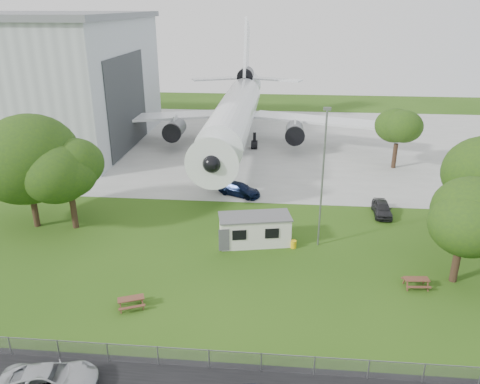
# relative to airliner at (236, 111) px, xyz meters

# --- Properties ---
(ground) EXTENTS (160.00, 160.00, 0.00)m
(ground) POSITION_rel_airliner_xyz_m (2.00, -35.86, -5.27)
(ground) COLOR #3B6319
(concrete_apron) EXTENTS (120.00, 46.00, 0.03)m
(concrete_apron) POSITION_rel_airliner_xyz_m (2.00, 2.14, -5.25)
(concrete_apron) COLOR #B7B7B2
(concrete_apron) RESTS_ON ground
(airliner) EXTENTS (46.36, 47.73, 17.69)m
(airliner) POSITION_rel_airliner_xyz_m (0.00, 0.00, 0.00)
(airliner) COLOR white
(airliner) RESTS_ON ground
(site_cabin) EXTENTS (6.96, 3.90, 2.62)m
(site_cabin) POSITION_rel_airliner_xyz_m (4.66, -29.83, -3.96)
(site_cabin) COLOR silver
(site_cabin) RESTS_ON ground
(picnic_west) EXTENTS (2.24, 2.07, 0.76)m
(picnic_west) POSITION_rel_airliner_xyz_m (-3.28, -40.07, -5.27)
(picnic_west) COLOR brown
(picnic_west) RESTS_ON ground
(picnic_east) EXTENTS (1.91, 1.64, 0.76)m
(picnic_east) POSITION_rel_airliner_xyz_m (17.02, -35.72, -5.27)
(picnic_east) COLOR brown
(picnic_east) RESTS_ON ground
(fence) EXTENTS (58.00, 0.04, 1.30)m
(fence) POSITION_rel_airliner_xyz_m (2.00, -45.36, -5.27)
(fence) COLOR gray
(fence) RESTS_ON ground
(lamp_mast) EXTENTS (0.16, 0.16, 12.00)m
(lamp_mast) POSITION_rel_airliner_xyz_m (10.20, -29.66, 0.73)
(lamp_mast) COLOR slate
(lamp_mast) RESTS_ON ground
(tree_west_big) EXTENTS (9.57, 9.57, 11.35)m
(tree_west_big) POSITION_rel_airliner_xyz_m (-16.14, -28.31, 1.29)
(tree_west_big) COLOR #382619
(tree_west_big) RESTS_ON ground
(tree_west_small) EXTENTS (6.46, 6.46, 8.88)m
(tree_west_small) POSITION_rel_airliner_xyz_m (-12.37, -28.26, 0.37)
(tree_west_small) COLOR #382619
(tree_west_small) RESTS_ON ground
(tree_east_front) EXTENTS (6.31, 6.31, 8.24)m
(tree_east_front) POSITION_rel_airliner_xyz_m (20.08, -34.53, -0.20)
(tree_east_front) COLOR #382619
(tree_east_front) RESTS_ON ground
(tree_far_apron) EXTENTS (5.67, 5.67, 8.38)m
(tree_far_apron) POSITION_rel_airliner_xyz_m (21.15, -7.85, 0.25)
(tree_far_apron) COLOR #382619
(tree_far_apron) RESTS_ON ground
(car_west_estate) EXTENTS (5.55, 3.35, 1.44)m
(car_west_estate) POSITION_rel_airliner_xyz_m (-5.37, -47.82, -4.55)
(car_west_estate) COLOR silver
(car_west_estate) RESTS_ON ground
(car_ne_hatch) EXTENTS (1.79, 4.19, 1.41)m
(car_ne_hatch) POSITION_rel_airliner_xyz_m (16.91, -22.77, -4.56)
(car_ne_hatch) COLOR black
(car_ne_hatch) RESTS_ON ground
(car_ne_sedan) EXTENTS (2.48, 4.43, 1.38)m
(car_ne_sedan) POSITION_rel_airliner_xyz_m (26.34, -22.29, -4.58)
(car_ne_sedan) COLOR black
(car_ne_sedan) RESTS_ON ground
(car_apron_van) EXTENTS (5.22, 3.83, 1.40)m
(car_apron_van) POSITION_rel_airliner_xyz_m (2.28, -18.95, -4.57)
(car_apron_van) COLOR black
(car_apron_van) RESTS_ON ground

